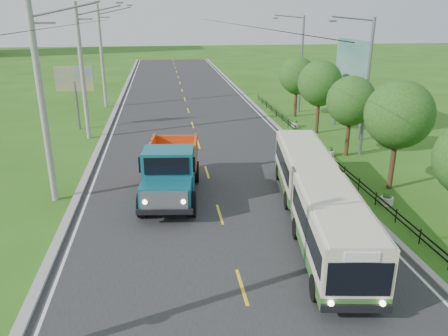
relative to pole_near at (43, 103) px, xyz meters
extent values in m
plane|color=#2C5815|center=(8.26, -9.00, -5.09)|extent=(240.00, 240.00, 0.00)
cube|color=#28282B|center=(8.26, 11.00, -5.08)|extent=(14.00, 120.00, 0.02)
cube|color=#9E9E99|center=(1.06, 11.00, -5.02)|extent=(0.40, 120.00, 0.15)
cube|color=#9E9E99|center=(15.41, 11.00, -5.04)|extent=(0.30, 120.00, 0.10)
cube|color=silver|center=(1.61, 11.00, -5.07)|extent=(0.12, 120.00, 0.00)
cube|color=silver|center=(14.91, 11.00, -5.07)|extent=(0.12, 120.00, 0.00)
cube|color=yellow|center=(8.26, -9.00, -5.07)|extent=(0.12, 2.20, 0.00)
cube|color=black|center=(16.26, 5.00, -4.79)|extent=(0.04, 40.00, 0.60)
cylinder|color=gray|center=(-0.04, 0.00, -0.09)|extent=(0.32, 0.32, 10.00)
cube|color=slate|center=(0.46, 0.00, 3.71)|extent=(1.20, 0.10, 0.10)
cylinder|color=gray|center=(-0.04, 12.00, -0.09)|extent=(0.32, 0.32, 10.00)
cube|color=slate|center=(0.46, 12.00, 3.71)|extent=(1.20, 0.10, 0.10)
cube|color=slate|center=(3.06, 12.00, 4.81)|extent=(0.50, 0.18, 0.12)
cylinder|color=gray|center=(-0.04, 24.00, -0.09)|extent=(0.32, 0.32, 10.00)
cube|color=slate|center=(0.46, 24.00, 3.71)|extent=(1.20, 0.10, 0.10)
cube|color=slate|center=(3.06, 24.00, 4.81)|extent=(0.50, 0.18, 0.12)
cylinder|color=#382314|center=(18.06, -1.00, -3.41)|extent=(0.28, 0.28, 3.36)
sphere|color=#194C15|center=(18.06, -1.00, -0.89)|extent=(3.60, 3.60, 3.60)
sphere|color=#194C15|center=(18.26, -0.50, -1.61)|extent=(2.64, 2.64, 2.64)
cylinder|color=#382314|center=(18.06, 5.00, -3.58)|extent=(0.28, 0.28, 3.02)
sphere|color=#194C15|center=(18.06, 5.00, -1.31)|extent=(3.24, 3.24, 3.24)
sphere|color=#194C15|center=(18.26, 5.50, -1.96)|extent=(2.38, 2.38, 2.38)
cylinder|color=#382314|center=(18.06, 11.00, -3.47)|extent=(0.28, 0.28, 3.25)
sphere|color=#194C15|center=(18.06, 11.00, -1.03)|extent=(3.48, 3.48, 3.48)
sphere|color=#194C15|center=(18.26, 11.50, -1.73)|extent=(2.55, 2.55, 2.55)
cylinder|color=#382314|center=(18.06, 17.00, -3.55)|extent=(0.28, 0.28, 3.08)
sphere|color=#194C15|center=(18.06, 17.00, -1.24)|extent=(3.30, 3.30, 3.30)
sphere|color=#194C15|center=(18.26, 17.50, -1.90)|extent=(2.42, 2.42, 2.42)
cylinder|color=slate|center=(19.06, 5.00, -0.59)|extent=(0.20, 0.20, 9.00)
cylinder|color=slate|center=(17.66, 5.00, 3.81)|extent=(2.80, 0.10, 0.34)
cube|color=slate|center=(16.36, 5.00, 3.66)|extent=(0.45, 0.16, 0.12)
cylinder|color=slate|center=(19.06, 19.00, -0.59)|extent=(0.20, 0.20, 9.00)
cylinder|color=slate|center=(17.66, 19.00, 3.81)|extent=(2.80, 0.10, 0.34)
cube|color=slate|center=(16.36, 19.00, 3.66)|extent=(0.45, 0.16, 0.12)
cylinder|color=silver|center=(16.86, -3.00, -4.89)|extent=(0.64, 0.64, 0.40)
sphere|color=#194C15|center=(16.86, -3.00, -4.64)|extent=(0.44, 0.44, 0.44)
cylinder|color=silver|center=(16.86, 5.00, -4.89)|extent=(0.64, 0.64, 0.40)
sphere|color=#194C15|center=(16.86, 5.00, -4.64)|extent=(0.44, 0.44, 0.44)
cylinder|color=silver|center=(16.86, 13.00, -4.89)|extent=(0.64, 0.64, 0.40)
sphere|color=#194C15|center=(16.86, 13.00, -4.64)|extent=(0.44, 0.44, 0.44)
cylinder|color=slate|center=(-1.24, 15.00, -3.09)|extent=(0.20, 0.20, 4.00)
cube|color=yellow|center=(-1.24, 15.00, -0.89)|extent=(3.00, 0.15, 2.00)
cylinder|color=slate|center=(20.56, 8.50, -2.59)|extent=(0.24, 0.24, 5.00)
cylinder|color=slate|center=(20.56, 13.50, -2.59)|extent=(0.24, 0.24, 5.00)
cube|color=#144C47|center=(20.56, 11.00, 0.71)|extent=(0.20, 6.00, 3.00)
cube|color=#316428|center=(11.91, -8.14, -4.39)|extent=(3.17, 6.88, 0.49)
cube|color=beige|center=(11.91, -8.14, -3.30)|extent=(3.17, 6.88, 1.70)
cube|color=black|center=(11.91, -8.14, -3.29)|extent=(3.13, 6.36, 0.84)
cube|color=#316428|center=(12.99, -0.93, -4.39)|extent=(3.11, 6.44, 0.49)
cube|color=beige|center=(12.99, -0.93, -3.30)|extent=(3.11, 6.44, 1.70)
cube|color=black|center=(12.99, -0.93, -3.29)|extent=(3.06, 5.93, 0.84)
cube|color=#4C4C4C|center=(12.47, -4.43, -3.54)|extent=(2.18, 1.18, 2.10)
cube|color=black|center=(11.41, -11.43, -3.44)|extent=(1.97, 0.35, 1.15)
cylinder|color=black|center=(10.61, -10.05, -4.63)|extent=(0.42, 0.95, 0.92)
cylinder|color=black|center=(12.58, -10.34, -4.63)|extent=(0.42, 0.95, 0.92)
cylinder|color=black|center=(11.26, -5.77, -4.63)|extent=(0.42, 0.95, 0.92)
cylinder|color=black|center=(13.23, -6.06, -4.63)|extent=(0.42, 0.95, 0.92)
cylinder|color=black|center=(11.70, -2.80, -4.63)|extent=(0.42, 0.95, 0.92)
cylinder|color=black|center=(13.68, -3.09, -4.63)|extent=(0.42, 0.95, 0.92)
cylinder|color=black|center=(12.31, 1.22, -4.63)|extent=(0.42, 0.95, 0.92)
cylinder|color=black|center=(14.28, 0.93, -4.63)|extent=(0.42, 0.95, 0.92)
cube|color=#125F71|center=(5.72, -3.04, -3.86)|extent=(2.53, 1.84, 1.13)
cube|color=#125F71|center=(5.92, -1.36, -3.29)|extent=(2.67, 2.07, 2.25)
cube|color=black|center=(5.92, -1.36, -2.73)|extent=(2.87, 1.77, 0.79)
cube|color=black|center=(6.02, -0.47, -4.36)|extent=(1.90, 6.84, 0.28)
cube|color=#DD4914|center=(6.24, 1.43, -3.24)|extent=(2.96, 3.65, 1.46)
cylinder|color=black|center=(4.57, -2.68, -4.48)|extent=(0.53, 1.27, 1.24)
cylinder|color=black|center=(6.92, -2.95, -4.48)|extent=(0.53, 1.27, 1.24)
cylinder|color=black|center=(5.09, 1.79, -4.48)|extent=(0.53, 1.27, 1.24)
cylinder|color=black|center=(7.44, 1.52, -4.48)|extent=(0.53, 1.27, 1.24)
camera|label=1|loc=(5.77, -22.02, 4.18)|focal=35.00mm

